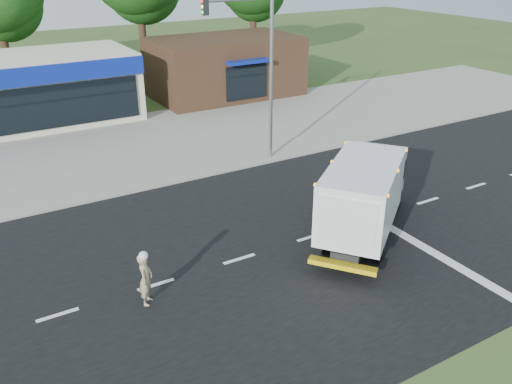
{
  "coord_description": "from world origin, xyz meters",
  "views": [
    {
      "loc": [
        -10.57,
        -13.86,
        9.72
      ],
      "look_at": [
        -1.6,
        1.25,
        1.7
      ],
      "focal_mm": 38.0,
      "sensor_mm": 36.0,
      "label": 1
    }
  ],
  "objects": [
    {
      "name": "emergency_worker",
      "position": [
        -6.54,
        -0.74,
        0.87
      ],
      "size": [
        0.66,
        0.72,
        1.76
      ],
      "rotation": [
        0.0,
        0.0,
        1.0
      ],
      "color": "tan",
      "rests_on": "ground"
    },
    {
      "name": "traffic_signal_pole",
      "position": [
        2.35,
        7.6,
        4.92
      ],
      "size": [
        3.51,
        0.25,
        8.0
      ],
      "color": "gray",
      "rests_on": "ground"
    },
    {
      "name": "lane_markings",
      "position": [
        1.35,
        -1.35,
        0.02
      ],
      "size": [
        55.2,
        7.0,
        0.01
      ],
      "color": "silver",
      "rests_on": "road_asphalt"
    },
    {
      "name": "ems_box_truck",
      "position": [
        1.77,
        -0.74,
        1.74
      ],
      "size": [
        6.64,
        5.81,
        3.01
      ],
      "rotation": [
        0.0,
        0.0,
        0.66
      ],
      "color": "black",
      "rests_on": "ground"
    },
    {
      "name": "ground",
      "position": [
        0.0,
        0.0,
        0.0
      ],
      "size": [
        120.0,
        120.0,
        0.0
      ],
      "primitive_type": "plane",
      "color": "#385123",
      "rests_on": "ground"
    },
    {
      "name": "road_asphalt",
      "position": [
        0.0,
        0.0,
        0.0
      ],
      "size": [
        60.0,
        14.0,
        0.02
      ],
      "primitive_type": "cube",
      "color": "black",
      "rests_on": "ground"
    },
    {
      "name": "parking_apron",
      "position": [
        0.0,
        14.0,
        0.01
      ],
      "size": [
        60.0,
        9.0,
        0.02
      ],
      "primitive_type": "cube",
      "color": "gray",
      "rests_on": "ground"
    },
    {
      "name": "brown_storefront",
      "position": [
        7.0,
        19.98,
        2.0
      ],
      "size": [
        10.0,
        6.7,
        4.0
      ],
      "color": "#382316",
      "rests_on": "ground"
    },
    {
      "name": "sidewalk",
      "position": [
        0.0,
        8.2,
        0.06
      ],
      "size": [
        60.0,
        2.4,
        0.12
      ],
      "primitive_type": "cube",
      "color": "gray",
      "rests_on": "ground"
    }
  ]
}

